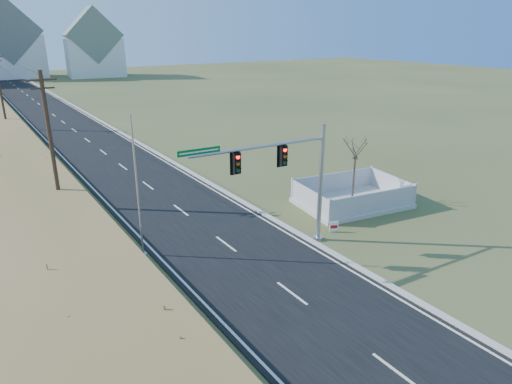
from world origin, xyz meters
name	(u,v)px	position (x,y,z in m)	size (l,w,h in m)	color
ground	(267,276)	(0.00, 0.00, 0.00)	(260.00, 260.00, 0.00)	#444C25
road	(57,118)	(0.00, 50.00, 0.03)	(8.00, 180.00, 0.06)	black
curb	(88,114)	(4.15, 50.00, 0.09)	(0.30, 180.00, 0.18)	#B2AFA8
utility_pole_near	(50,139)	(-6.50, 15.00, 4.68)	(1.80, 0.26, 9.00)	#422D1E
utility_pole_mid	(0,90)	(-6.50, 45.00, 4.68)	(1.80, 0.26, 9.00)	#422D1E
condo_n	(8,45)	(2.00, 112.00, 7.61)	(15.27, 10.20, 18.54)	white
condo_ne	(94,48)	(20.00, 104.00, 6.84)	(14.12, 10.51, 16.52)	white
traffic_signal_mast	(293,175)	(2.88, 1.82, 4.16)	(8.39, 0.78, 6.69)	#9EA0A5
fence_enclosure	(352,201)	(10.24, 4.64, 0.31)	(7.67, 5.75, 1.63)	#B7B5AD
open_sign	(334,227)	(6.18, 2.00, 0.34)	(0.50, 0.26, 0.65)	white
flagpole	(139,203)	(-4.30, 5.31, 3.00)	(0.34, 0.34, 7.52)	#B7B5AD
bare_tree	(356,147)	(10.80, 5.17, 3.87)	(1.81, 1.81, 4.80)	#4C3F33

